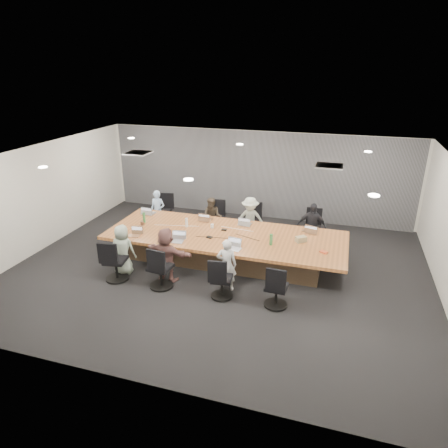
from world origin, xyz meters
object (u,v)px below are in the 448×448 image
(person_0, at_px, (158,211))
(person_3, at_px, (311,226))
(person_2, at_px, (250,220))
(laptop_0, at_px, (149,213))
(bottle_green_left, at_px, (144,218))
(chair_3, at_px, (312,230))
(laptop_1, at_px, (206,219))
(chair_2, at_px, (253,224))
(chair_0, at_px, (163,213))
(conference_table, at_px, (225,246))
(person_1, at_px, (212,218))
(laptop_3, at_px, (310,231))
(bottle_green_right, at_px, (271,240))
(snack_packet, at_px, (324,252))
(mug_brown, at_px, (142,223))
(chair_6, at_px, (222,282))
(chair_5, at_px, (161,271))
(laptop_5, at_px, (176,241))
(chair_7, at_px, (276,290))
(chair_1, at_px, (216,221))
(laptop_4, at_px, (134,236))
(person_6, at_px, (227,265))
(person_4, at_px, (123,250))
(laptop_2, at_px, (245,224))
(bottle_clear, at_px, (187,223))
(canvas_bag, at_px, (301,239))
(laptop_6, at_px, (233,249))
(person_5, at_px, (167,255))
(chair_4, at_px, (116,264))
(stapler, at_px, (227,244))

(person_0, height_order, person_3, person_3)
(person_2, bearing_deg, laptop_0, -179.14)
(person_3, xyz_separation_m, bottle_green_left, (-4.35, -1.23, 0.22))
(chair_3, xyz_separation_m, person_2, (-1.70, -0.35, 0.26))
(laptop_0, bearing_deg, laptop_1, -176.89)
(laptop_1, xyz_separation_m, person_2, (1.12, 0.55, -0.09))
(chair_2, bearing_deg, chair_0, 0.48)
(conference_table, relative_size, person_2, 4.56)
(person_1, height_order, laptop_3, person_1)
(bottle_green_right, bearing_deg, snack_packet, -3.32)
(person_2, xyz_separation_m, mug_brown, (-2.61, -1.43, 0.14))
(chair_0, relative_size, chair_6, 1.10)
(chair_5, height_order, laptop_5, chair_5)
(chair_7, xyz_separation_m, person_1, (-2.43, 3.05, 0.21))
(snack_packet, bearing_deg, chair_1, 147.57)
(chair_0, bearing_deg, bottle_green_right, 139.19)
(chair_7, xyz_separation_m, person_2, (-1.31, 3.05, 0.28))
(chair_0, relative_size, laptop_4, 2.80)
(chair_6, xyz_separation_m, laptop_5, (-1.45, 0.90, 0.37))
(person_1, distance_m, laptop_5, 2.16)
(person_6, bearing_deg, laptop_4, -23.95)
(person_4, bearing_deg, laptop_2, -143.78)
(bottle_clear, bearing_deg, bottle_green_left, -178.27)
(conference_table, height_order, person_1, person_1)
(canvas_bag, bearing_deg, laptop_6, -148.40)
(person_2, distance_m, person_5, 3.00)
(chair_1, relative_size, chair_2, 0.92)
(chair_2, xyz_separation_m, person_0, (-2.85, -0.35, 0.21))
(person_0, height_order, laptop_0, person_0)
(laptop_3, bearing_deg, laptop_0, 14.36)
(bottle_green_right, distance_m, mug_brown, 3.52)
(person_3, distance_m, snack_packet, 1.78)
(chair_6, relative_size, chair_7, 0.98)
(chair_4, relative_size, chair_5, 1.01)
(chair_5, bearing_deg, person_5, 96.00)
(chair_5, xyz_separation_m, mug_brown, (-1.29, 1.62, 0.38))
(bottle_green_right, distance_m, snack_packet, 1.24)
(chair_5, distance_m, mug_brown, 2.11)
(bottle_clear, bearing_deg, chair_0, 132.82)
(laptop_1, bearing_deg, chair_6, 120.63)
(person_3, relative_size, laptop_4, 4.48)
(person_1, relative_size, stapler, 6.97)
(laptop_4, bearing_deg, laptop_2, 22.18)
(person_6, xyz_separation_m, bottle_green_right, (0.78, 1.05, 0.26))
(bottle_green_right, bearing_deg, laptop_5, -167.32)
(laptop_0, height_order, stapler, stapler)
(chair_0, distance_m, bottle_clear, 2.15)
(chair_7, height_order, person_3, person_3)
(laptop_6, relative_size, canvas_bag, 1.34)
(bottle_green_right, bearing_deg, laptop_2, 129.59)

